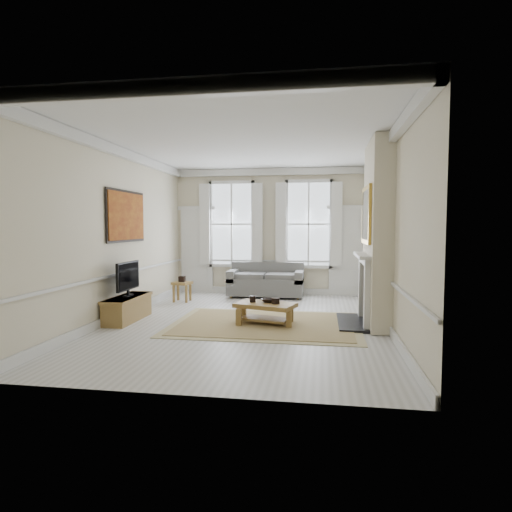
% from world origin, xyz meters
% --- Properties ---
extents(floor, '(7.20, 7.20, 0.00)m').
position_xyz_m(floor, '(0.00, 0.00, 0.00)').
color(floor, '#B7B5AD').
rests_on(floor, ground).
extents(ceiling, '(7.20, 7.20, 0.00)m').
position_xyz_m(ceiling, '(0.00, 0.00, 3.40)').
color(ceiling, white).
rests_on(ceiling, back_wall).
extents(back_wall, '(5.20, 0.00, 5.20)m').
position_xyz_m(back_wall, '(0.00, 3.60, 1.70)').
color(back_wall, beige).
rests_on(back_wall, floor).
extents(left_wall, '(0.00, 7.20, 7.20)m').
position_xyz_m(left_wall, '(-2.60, 0.00, 1.70)').
color(left_wall, beige).
rests_on(left_wall, floor).
extents(right_wall, '(0.00, 7.20, 7.20)m').
position_xyz_m(right_wall, '(2.60, 0.00, 1.70)').
color(right_wall, beige).
rests_on(right_wall, floor).
extents(window_left, '(1.26, 0.20, 2.20)m').
position_xyz_m(window_left, '(-1.05, 3.55, 1.90)').
color(window_left, '#B2BCC6').
rests_on(window_left, back_wall).
extents(window_right, '(1.26, 0.20, 2.20)m').
position_xyz_m(window_right, '(1.05, 3.55, 1.90)').
color(window_right, '#B2BCC6').
rests_on(window_right, back_wall).
extents(door_left, '(0.90, 0.08, 2.30)m').
position_xyz_m(door_left, '(-2.05, 3.56, 1.15)').
color(door_left, silver).
rests_on(door_left, floor).
extents(door_right, '(0.90, 0.08, 2.30)m').
position_xyz_m(door_right, '(2.05, 3.56, 1.15)').
color(door_right, silver).
rests_on(door_right, floor).
extents(painting, '(0.05, 1.66, 1.06)m').
position_xyz_m(painting, '(-2.56, 0.30, 2.05)').
color(painting, '#AC681D').
rests_on(painting, left_wall).
extents(chimney_breast, '(0.35, 1.70, 3.38)m').
position_xyz_m(chimney_breast, '(2.43, 0.20, 1.70)').
color(chimney_breast, beige).
rests_on(chimney_breast, floor).
extents(hearth, '(0.55, 1.50, 0.05)m').
position_xyz_m(hearth, '(2.00, 0.20, 0.03)').
color(hearth, black).
rests_on(hearth, floor).
extents(fireplace, '(0.21, 1.45, 1.33)m').
position_xyz_m(fireplace, '(2.20, 0.20, 0.73)').
color(fireplace, silver).
rests_on(fireplace, floor).
extents(mirror, '(0.06, 1.26, 1.06)m').
position_xyz_m(mirror, '(2.21, 0.20, 2.05)').
color(mirror, '#B98F33').
rests_on(mirror, chimney_breast).
extents(sofa, '(1.94, 0.95, 0.88)m').
position_xyz_m(sofa, '(-0.03, 3.11, 0.37)').
color(sofa, '#585856').
rests_on(sofa, floor).
extents(side_table, '(0.48, 0.48, 0.49)m').
position_xyz_m(side_table, '(-1.97, 2.02, 0.38)').
color(side_table, brown).
rests_on(side_table, floor).
extents(rug, '(3.50, 2.60, 0.02)m').
position_xyz_m(rug, '(0.37, -0.11, 0.01)').
color(rug, tan).
rests_on(rug, floor).
extents(coffee_table, '(1.22, 0.91, 0.41)m').
position_xyz_m(coffee_table, '(0.37, -0.11, 0.33)').
color(coffee_table, brown).
rests_on(coffee_table, rug).
extents(ceramic_pot_a, '(0.12, 0.12, 0.12)m').
position_xyz_m(ceramic_pot_a, '(0.12, -0.06, 0.47)').
color(ceramic_pot_a, black).
rests_on(ceramic_pot_a, coffee_table).
extents(ceramic_pot_b, '(0.15, 0.15, 0.11)m').
position_xyz_m(ceramic_pot_b, '(0.57, -0.16, 0.46)').
color(ceramic_pot_b, black).
rests_on(ceramic_pot_b, coffee_table).
extents(bowl, '(0.33, 0.33, 0.07)m').
position_xyz_m(bowl, '(0.42, -0.01, 0.44)').
color(bowl, black).
rests_on(bowl, coffee_table).
extents(tv_stand, '(0.43, 1.34, 0.48)m').
position_xyz_m(tv_stand, '(-2.34, -0.19, 0.24)').
color(tv_stand, brown).
rests_on(tv_stand, floor).
extents(tv, '(0.08, 0.90, 0.68)m').
position_xyz_m(tv, '(-2.32, -0.19, 0.87)').
color(tv, black).
rests_on(tv, tv_stand).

